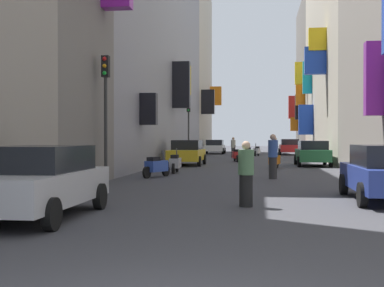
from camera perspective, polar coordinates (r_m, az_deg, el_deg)
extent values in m
plane|color=#38383D|center=(34.23, 5.98, -2.12)|extent=(140.00, 140.00, 0.00)
cube|color=slate|center=(20.21, -19.16, 13.22)|extent=(6.00, 5.91, 12.13)
cube|color=gray|center=(37.48, -6.56, 12.20)|extent=(6.00, 30.08, 18.32)
cube|color=yellow|center=(40.24, -0.58, 6.76)|extent=(0.61, 0.38, 2.20)
cube|color=black|center=(26.01, -4.65, 3.68)|extent=(0.80, 0.55, 1.54)
cube|color=black|center=(35.64, -1.15, 6.28)|extent=(1.15, 0.57, 3.07)
cube|color=#BCB29E|center=(58.56, -1.41, 7.84)|extent=(6.00, 13.48, 17.96)
cube|color=black|center=(52.95, 1.71, 4.47)|extent=(1.30, 0.60, 2.40)
cube|color=orange|center=(62.35, 2.56, 5.10)|extent=(1.32, 0.47, 2.17)
cube|color=purple|center=(19.58, 18.90, 6.56)|extent=(0.64, 0.50, 2.54)
cube|color=#BCB29E|center=(41.45, 17.46, 8.89)|extent=(6.00, 20.87, 15.23)
cube|color=yellow|center=(35.95, 13.25, 10.76)|extent=(1.13, 0.49, 1.45)
cube|color=yellow|center=(49.98, 11.55, 7.36)|extent=(1.08, 0.54, 2.02)
cube|color=#19B2BF|center=(45.18, 12.22, 6.90)|extent=(0.74, 0.37, 2.64)
cube|color=blue|center=(35.83, 13.03, 8.62)|extent=(1.38, 0.53, 1.77)
cube|color=blue|center=(43.74, 12.08, 2.50)|extent=(1.14, 0.58, 2.39)
cube|color=slate|center=(58.28, 14.46, 6.79)|extent=(6.00, 13.37, 15.82)
cube|color=red|center=(60.91, 10.77, 3.83)|extent=(1.06, 0.46, 2.54)
cube|color=#19B2BF|center=(62.82, 10.83, 2.35)|extent=(0.67, 0.38, 1.97)
cube|color=black|center=(55.42, 11.31, 3.84)|extent=(0.68, 0.56, 2.52)
cube|color=orange|center=(60.66, 10.87, 2.04)|extent=(0.85, 0.36, 1.51)
cube|color=orange|center=(51.83, 11.50, 5.22)|extent=(0.86, 0.36, 2.20)
cylinder|color=black|center=(16.02, 15.89, -4.22)|extent=(0.18, 0.60, 0.60)
cylinder|color=black|center=(13.23, 17.73, -5.25)|extent=(0.18, 0.60, 0.60)
cube|color=gold|center=(31.70, -0.56, -1.23)|extent=(1.81, 4.33, 0.62)
cube|color=black|center=(31.90, -0.50, -0.15)|extent=(1.59, 2.42, 0.57)
cylinder|color=black|center=(30.18, 0.77, -1.92)|extent=(0.18, 0.60, 0.60)
cylinder|color=black|center=(30.44, -2.61, -1.90)|extent=(0.18, 0.60, 0.60)
cylinder|color=black|center=(33.02, 1.33, -1.70)|extent=(0.18, 0.60, 0.60)
cylinder|color=black|center=(33.25, -1.76, -1.68)|extent=(0.18, 0.60, 0.60)
cube|color=#B21E1E|center=(51.66, 10.37, -0.50)|extent=(1.82, 4.35, 0.65)
cube|color=black|center=(51.44, 10.39, 0.16)|extent=(1.60, 2.43, 0.54)
cylinder|color=black|center=(53.06, 9.31, -0.82)|extent=(0.18, 0.60, 0.60)
cylinder|color=black|center=(53.16, 11.27, -0.82)|extent=(0.18, 0.60, 0.60)
cylinder|color=black|center=(50.20, 9.42, -0.90)|extent=(0.18, 0.60, 0.60)
cylinder|color=black|center=(50.30, 11.50, -0.90)|extent=(0.18, 0.60, 0.60)
cube|color=white|center=(53.83, 2.44, -0.49)|extent=(1.84, 4.15, 0.56)
cube|color=black|center=(54.03, 2.46, 0.11)|extent=(1.62, 2.32, 0.56)
cylinder|color=black|center=(52.41, 3.32, -0.83)|extent=(0.18, 0.60, 0.60)
cylinder|color=black|center=(52.57, 1.31, -0.82)|extent=(0.18, 0.60, 0.60)
cylinder|color=black|center=(55.14, 3.51, -0.76)|extent=(0.18, 0.60, 0.60)
cylinder|color=black|center=(55.29, 1.61, -0.75)|extent=(0.18, 0.60, 0.60)
cube|color=#B7B7BC|center=(11.41, -16.20, -4.55)|extent=(1.77, 4.34, 0.65)
cube|color=black|center=(11.57, -15.78, -1.56)|extent=(1.56, 2.43, 0.53)
cylinder|color=black|center=(9.80, -14.77, -7.32)|extent=(0.18, 0.60, 0.60)
cylinder|color=black|center=(12.48, -9.81, -5.59)|extent=(0.18, 0.60, 0.60)
cylinder|color=black|center=(13.10, -17.25, -5.31)|extent=(0.18, 0.60, 0.60)
cube|color=#236638|center=(31.74, 12.74, -1.21)|extent=(1.73, 4.22, 0.66)
cube|color=black|center=(31.52, 12.78, -0.17)|extent=(1.52, 2.36, 0.50)
cylinder|color=black|center=(33.07, 11.02, -1.71)|extent=(0.18, 0.60, 0.60)
cylinder|color=black|center=(33.23, 14.00, -1.70)|extent=(0.18, 0.60, 0.60)
cylinder|color=black|center=(30.30, 11.36, -1.92)|extent=(0.18, 0.60, 0.60)
cylinder|color=black|center=(30.47, 14.61, -1.92)|extent=(0.18, 0.60, 0.60)
cube|color=orange|center=(28.68, 8.81, -1.73)|extent=(0.66, 1.11, 0.45)
cube|color=black|center=(28.86, 8.89, -1.11)|extent=(0.44, 0.62, 0.16)
cylinder|color=#4C4C51|center=(28.16, 8.60, -1.11)|extent=(0.12, 0.28, 0.68)
cylinder|color=black|center=(28.05, 8.54, -2.24)|extent=(0.21, 0.49, 0.48)
cylinder|color=black|center=(29.32, 9.06, -2.12)|extent=(0.21, 0.49, 0.48)
cube|color=silver|center=(47.61, 6.94, -0.78)|extent=(0.64, 1.21, 0.45)
cube|color=black|center=(47.81, 6.99, -0.41)|extent=(0.41, 0.61, 0.16)
cylinder|color=#4C4C51|center=(47.03, 6.81, -0.40)|extent=(0.11, 0.28, 0.68)
cylinder|color=black|center=(46.91, 6.78, -1.08)|extent=(0.18, 0.49, 0.48)
cylinder|color=black|center=(48.32, 7.10, -1.03)|extent=(0.18, 0.49, 0.48)
cube|color=#ADADB2|center=(24.84, -1.80, -2.09)|extent=(0.47, 1.10, 0.45)
cube|color=black|center=(24.62, -1.86, -1.41)|extent=(0.33, 0.57, 0.16)
cylinder|color=#4C4C51|center=(25.36, -1.64, -1.30)|extent=(0.07, 0.27, 0.68)
cylinder|color=black|center=(25.52, -1.60, -2.52)|extent=(0.11, 0.48, 0.48)
cylinder|color=black|center=(24.18, -2.01, -2.70)|extent=(0.11, 0.48, 0.48)
cube|color=red|center=(36.47, 4.72, -1.22)|extent=(0.63, 1.23, 0.45)
cube|color=black|center=(36.24, 4.76, -0.75)|extent=(0.41, 0.61, 0.16)
cylinder|color=#4C4C51|center=(37.04, 4.61, -0.69)|extent=(0.10, 0.28, 0.68)
cylinder|color=black|center=(37.20, 4.58, -1.53)|extent=(0.18, 0.49, 0.48)
cylinder|color=black|center=(35.75, 4.86, -1.62)|extent=(0.18, 0.49, 0.48)
cube|color=black|center=(51.08, 6.06, -0.68)|extent=(0.45, 1.20, 0.45)
cube|color=black|center=(50.85, 6.06, -0.35)|extent=(0.33, 0.56, 0.16)
cylinder|color=#4C4C51|center=(51.68, 6.07, -0.31)|extent=(0.06, 0.27, 0.68)
cylinder|color=black|center=(51.84, 6.07, -0.91)|extent=(0.11, 0.48, 0.48)
cylinder|color=black|center=(50.34, 6.05, -0.96)|extent=(0.11, 0.48, 0.48)
cube|color=#2D4CAD|center=(22.15, -3.81, -2.43)|extent=(0.84, 1.22, 0.45)
cube|color=black|center=(21.96, -4.12, -1.66)|extent=(0.51, 0.64, 0.16)
cylinder|color=#4C4C51|center=(22.61, -3.02, -1.54)|extent=(0.16, 0.28, 0.68)
cylinder|color=black|center=(22.76, -2.82, -2.91)|extent=(0.28, 0.48, 0.48)
cylinder|color=black|center=(21.58, -4.86, -3.11)|extent=(0.28, 0.48, 0.48)
cylinder|color=#2E2E2E|center=(21.51, 8.64, -2.61)|extent=(0.42, 0.42, 0.87)
cylinder|color=#335199|center=(21.48, 8.64, -0.54)|extent=(0.50, 0.50, 0.69)
sphere|color=tan|center=(21.47, 8.64, 0.68)|extent=(0.23, 0.23, 0.23)
cylinder|color=#373737|center=(38.84, 8.90, -1.20)|extent=(0.42, 0.42, 0.81)
cylinder|color=#335199|center=(38.82, 8.90, -0.13)|extent=(0.50, 0.50, 0.64)
sphere|color=tan|center=(38.82, 8.90, 0.50)|extent=(0.22, 0.22, 0.22)
cylinder|color=black|center=(12.84, 5.79, -5.05)|extent=(0.42, 0.42, 0.76)
cylinder|color=#4C724C|center=(12.79, 5.80, -2.01)|extent=(0.50, 0.50, 0.60)
sphere|color=tan|center=(12.78, 5.80, -0.20)|extent=(0.21, 0.21, 0.21)
cylinder|color=#373737|center=(43.63, 4.43, -0.99)|extent=(0.37, 0.37, 0.81)
cylinder|color=#B2AD9E|center=(43.61, 4.43, -0.03)|extent=(0.44, 0.44, 0.64)
sphere|color=tan|center=(43.61, 4.43, 0.53)|extent=(0.22, 0.22, 0.22)
cylinder|color=#2D2D2D|center=(19.02, -9.21, 1.35)|extent=(0.12, 0.12, 3.78)
cube|color=black|center=(19.18, -9.22, 8.14)|extent=(0.26, 0.26, 0.75)
sphere|color=red|center=(19.08, -9.34, 8.93)|extent=(0.14, 0.14, 0.14)
sphere|color=orange|center=(19.05, -9.34, 8.19)|extent=(0.14, 0.14, 0.14)
sphere|color=green|center=(19.02, -9.34, 7.44)|extent=(0.14, 0.14, 0.14)
cylinder|color=#2D2D2D|center=(40.11, -0.37, 0.84)|extent=(0.12, 0.12, 3.57)
cube|color=black|center=(40.17, -0.37, 3.93)|extent=(0.26, 0.26, 0.75)
sphere|color=red|center=(40.05, -0.40, 4.30)|extent=(0.14, 0.14, 0.14)
sphere|color=orange|center=(40.03, -0.40, 3.94)|extent=(0.14, 0.14, 0.14)
sphere|color=green|center=(40.02, -0.40, 3.58)|extent=(0.14, 0.14, 0.14)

